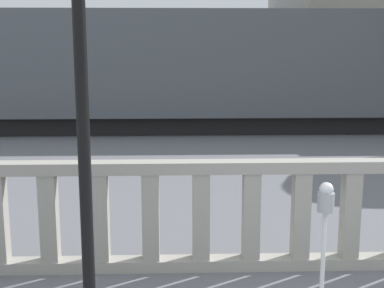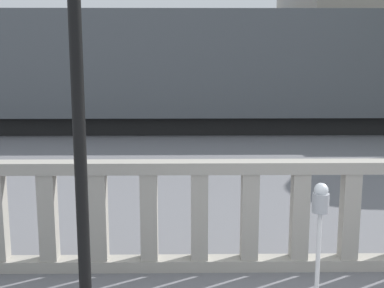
{
  "view_description": "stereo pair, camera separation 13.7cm",
  "coord_description": "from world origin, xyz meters",
  "views": [
    {
      "loc": [
        -1.51,
        -3.28,
        2.7
      ],
      "look_at": [
        -1.27,
        3.8,
        1.35
      ],
      "focal_mm": 50.0,
      "sensor_mm": 36.0,
      "label": 1
    },
    {
      "loc": [
        -1.37,
        -3.28,
        2.7
      ],
      "look_at": [
        -1.27,
        3.8,
        1.35
      ],
      "focal_mm": 50.0,
      "sensor_mm": 36.0,
      "label": 2
    }
  ],
  "objects": [
    {
      "name": "balustrade",
      "position": [
        0.0,
        2.8,
        0.67
      ],
      "size": [
        14.04,
        0.24,
        1.34
      ],
      "color": "#9E998E",
      "rests_on": "ground"
    },
    {
      "name": "parking_meter",
      "position": [
        -0.19,
        1.16,
        1.18
      ],
      "size": [
        0.15,
        0.15,
        1.51
      ],
      "color": "silver",
      "rests_on": "ground"
    },
    {
      "name": "train_far",
      "position": [
        -1.08,
        24.15,
        1.95
      ],
      "size": [
        23.72,
        3.01,
        4.33
      ],
      "color": "black",
      "rests_on": "ground"
    },
    {
      "name": "train_near",
      "position": [
        -2.81,
        13.43,
        1.91
      ],
      "size": [
        24.32,
        2.99,
        4.24
      ],
      "color": "black",
      "rests_on": "ground"
    }
  ]
}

